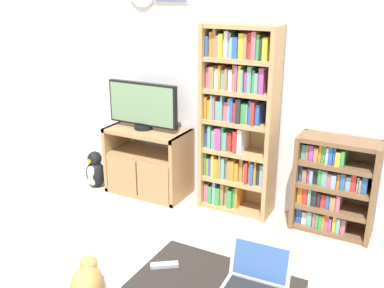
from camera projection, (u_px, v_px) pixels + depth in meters
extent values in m
cube|color=silver|center=(258.00, 65.00, 3.83)|extent=(6.70, 0.06, 2.60)
cube|color=#9E754C|center=(118.00, 154.00, 4.54)|extent=(0.04, 0.42, 0.65)
cube|color=#9E754C|center=(182.00, 168.00, 4.21)|extent=(0.04, 0.42, 0.65)
cube|color=#9E754C|center=(147.00, 131.00, 4.27)|extent=(0.79, 0.42, 0.04)
cube|color=#9E754C|center=(150.00, 190.00, 4.48)|extent=(0.79, 0.42, 0.04)
cube|color=#9E754C|center=(148.00, 155.00, 4.35)|extent=(0.71, 0.39, 0.04)
cube|color=#9E754C|center=(122.00, 175.00, 4.32)|extent=(0.34, 0.02, 0.36)
cube|color=#9E754C|center=(153.00, 182.00, 4.17)|extent=(0.34, 0.02, 0.36)
cylinder|color=black|center=(144.00, 127.00, 4.27)|extent=(0.18, 0.18, 0.04)
cube|color=black|center=(143.00, 104.00, 4.20)|extent=(0.73, 0.05, 0.41)
cube|color=slate|center=(141.00, 105.00, 4.17)|extent=(0.69, 0.01, 0.37)
cube|color=tan|center=(207.00, 118.00, 4.01)|extent=(0.04, 0.28, 1.65)
cube|color=tan|center=(273.00, 128.00, 3.73)|extent=(0.04, 0.28, 1.65)
cube|color=tan|center=(244.00, 119.00, 3.98)|extent=(0.65, 0.02, 1.65)
cube|color=tan|center=(236.00, 206.00, 4.14)|extent=(0.58, 0.25, 0.04)
cube|color=tan|center=(236.00, 180.00, 4.05)|extent=(0.58, 0.25, 0.04)
cube|color=tan|center=(237.00, 152.00, 3.96)|extent=(0.58, 0.25, 0.04)
cube|color=tan|center=(239.00, 123.00, 3.87)|extent=(0.58, 0.25, 0.04)
cube|color=tan|center=(240.00, 92.00, 3.78)|extent=(0.58, 0.25, 0.04)
cube|color=tan|center=(241.00, 60.00, 3.69)|extent=(0.58, 0.25, 0.04)
cube|color=tan|center=(242.00, 26.00, 3.60)|extent=(0.58, 0.25, 0.04)
cube|color=#B75B70|center=(211.00, 189.00, 4.23)|extent=(0.04, 0.20, 0.18)
cube|color=#388947|center=(214.00, 191.00, 4.21)|extent=(0.04, 0.22, 0.17)
cube|color=#759EB7|center=(218.00, 189.00, 4.19)|extent=(0.03, 0.20, 0.22)
cube|color=#388947|center=(222.00, 193.00, 4.17)|extent=(0.04, 0.23, 0.16)
cube|color=#93704C|center=(226.00, 191.00, 4.15)|extent=(0.03, 0.20, 0.21)
cube|color=#93704C|center=(230.00, 193.00, 4.14)|extent=(0.04, 0.17, 0.19)
cube|color=#388947|center=(233.00, 196.00, 4.12)|extent=(0.04, 0.22, 0.17)
cube|color=#388947|center=(237.00, 195.00, 4.11)|extent=(0.02, 0.18, 0.19)
cube|color=orange|center=(240.00, 195.00, 4.10)|extent=(0.02, 0.19, 0.20)
cube|color=#388947|center=(210.00, 161.00, 4.14)|extent=(0.02, 0.20, 0.22)
cube|color=orange|center=(212.00, 164.00, 4.14)|extent=(0.02, 0.20, 0.17)
cube|color=#2856A8|center=(214.00, 164.00, 4.12)|extent=(0.03, 0.20, 0.18)
cube|color=gold|center=(217.00, 163.00, 4.10)|extent=(0.02, 0.22, 0.21)
cube|color=orange|center=(221.00, 165.00, 4.09)|extent=(0.04, 0.22, 0.18)
cube|color=#93704C|center=(224.00, 164.00, 4.07)|extent=(0.02, 0.22, 0.22)
cube|color=#5B9389|center=(227.00, 165.00, 4.06)|extent=(0.03, 0.22, 0.20)
cube|color=#93704C|center=(230.00, 166.00, 4.05)|extent=(0.02, 0.19, 0.20)
cube|color=#93704C|center=(233.00, 167.00, 4.04)|extent=(0.03, 0.20, 0.19)
cube|color=orange|center=(236.00, 168.00, 4.02)|extent=(0.03, 0.21, 0.19)
cube|color=orange|center=(240.00, 169.00, 4.01)|extent=(0.03, 0.20, 0.17)
cube|color=#93704C|center=(244.00, 168.00, 3.99)|extent=(0.03, 0.18, 0.21)
cube|color=orange|center=(247.00, 171.00, 3.99)|extent=(0.02, 0.18, 0.17)
cube|color=red|center=(250.00, 170.00, 3.96)|extent=(0.02, 0.22, 0.20)
cube|color=#93704C|center=(253.00, 169.00, 3.95)|extent=(0.02, 0.19, 0.22)
cube|color=#2856A8|center=(255.00, 171.00, 3.94)|extent=(0.03, 0.23, 0.20)
cube|color=orange|center=(258.00, 171.00, 3.93)|extent=(0.02, 0.19, 0.21)
cube|color=#232328|center=(261.00, 172.00, 3.92)|extent=(0.02, 0.18, 0.19)
cube|color=#759EB7|center=(265.00, 173.00, 3.91)|extent=(0.03, 0.18, 0.19)
cube|color=#2856A8|center=(211.00, 135.00, 4.06)|extent=(0.03, 0.17, 0.17)
cube|color=#5B9389|center=(214.00, 135.00, 4.03)|extent=(0.03, 0.22, 0.21)
cube|color=#5B9389|center=(217.00, 137.00, 4.02)|extent=(0.03, 0.20, 0.17)
cube|color=#B75B70|center=(220.00, 136.00, 4.01)|extent=(0.02, 0.21, 0.19)
cube|color=#9E4293|center=(223.00, 136.00, 3.99)|extent=(0.04, 0.22, 0.20)
cube|color=#388947|center=(227.00, 136.00, 3.97)|extent=(0.02, 0.21, 0.21)
cube|color=#5B9389|center=(229.00, 139.00, 3.97)|extent=(0.03, 0.22, 0.17)
cube|color=red|center=(233.00, 139.00, 3.96)|extent=(0.03, 0.19, 0.17)
cube|color=#232328|center=(237.00, 138.00, 3.94)|extent=(0.02, 0.19, 0.20)
cube|color=red|center=(239.00, 139.00, 3.92)|extent=(0.03, 0.22, 0.19)
cube|color=white|center=(243.00, 139.00, 3.91)|extent=(0.04, 0.20, 0.21)
cube|color=orange|center=(211.00, 106.00, 3.96)|extent=(0.02, 0.22, 0.19)
cube|color=orange|center=(214.00, 107.00, 3.95)|extent=(0.03, 0.21, 0.17)
cube|color=#5B9389|center=(216.00, 105.00, 3.93)|extent=(0.02, 0.22, 0.21)
cube|color=#B75B70|center=(219.00, 106.00, 3.92)|extent=(0.02, 0.21, 0.21)
cube|color=#5B9389|center=(222.00, 108.00, 3.92)|extent=(0.04, 0.20, 0.17)
cube|color=#5B9389|center=(226.00, 106.00, 3.89)|extent=(0.02, 0.21, 0.21)
cube|color=#B75B70|center=(229.00, 109.00, 3.89)|extent=(0.04, 0.17, 0.16)
cube|color=#759EB7|center=(233.00, 108.00, 3.87)|extent=(0.02, 0.18, 0.20)
cube|color=#2856A8|center=(236.00, 108.00, 3.85)|extent=(0.03, 0.21, 0.21)
cube|color=red|center=(239.00, 111.00, 3.85)|extent=(0.02, 0.20, 0.17)
cube|color=#232328|center=(242.00, 109.00, 3.82)|extent=(0.04, 0.22, 0.21)
cube|color=#388947|center=(247.00, 111.00, 3.81)|extent=(0.04, 0.20, 0.17)
cube|color=#5B9389|center=(251.00, 112.00, 3.80)|extent=(0.02, 0.20, 0.17)
cube|color=#2856A8|center=(254.00, 111.00, 3.78)|extent=(0.02, 0.19, 0.20)
cube|color=red|center=(257.00, 111.00, 3.77)|extent=(0.03, 0.22, 0.20)
cube|color=#2856A8|center=(261.00, 113.00, 3.76)|extent=(0.03, 0.19, 0.18)
cube|color=#B75B70|center=(212.00, 76.00, 3.88)|extent=(0.03, 0.18, 0.18)
cube|color=#93704C|center=(216.00, 76.00, 3.85)|extent=(0.04, 0.21, 0.19)
cube|color=white|center=(221.00, 77.00, 3.84)|extent=(0.03, 0.19, 0.18)
cube|color=orange|center=(224.00, 76.00, 3.82)|extent=(0.02, 0.20, 0.20)
cube|color=#5B9389|center=(227.00, 78.00, 3.82)|extent=(0.04, 0.18, 0.17)
cube|color=#93704C|center=(230.00, 78.00, 3.79)|extent=(0.02, 0.20, 0.18)
cube|color=white|center=(234.00, 79.00, 3.78)|extent=(0.03, 0.19, 0.18)
cube|color=#93704C|center=(238.00, 77.00, 3.76)|extent=(0.03, 0.18, 0.21)
cube|color=#9E4293|center=(241.00, 77.00, 3.74)|extent=(0.02, 0.22, 0.21)
cube|color=gold|center=(244.00, 77.00, 3.73)|extent=(0.02, 0.21, 0.22)
cube|color=#5B9389|center=(246.00, 79.00, 3.72)|extent=(0.02, 0.22, 0.19)
cube|color=#9E4293|center=(249.00, 80.00, 3.72)|extent=(0.02, 0.19, 0.17)
cube|color=#5B9389|center=(253.00, 78.00, 3.70)|extent=(0.03, 0.20, 0.21)
cube|color=#388947|center=(257.00, 80.00, 3.69)|extent=(0.02, 0.19, 0.19)
cube|color=#5B9389|center=(260.00, 82.00, 3.68)|extent=(0.03, 0.21, 0.17)
cube|color=#9E4293|center=(265.00, 80.00, 3.65)|extent=(0.04, 0.20, 0.21)
cube|color=#2856A8|center=(212.00, 45.00, 3.79)|extent=(0.02, 0.20, 0.17)
cube|color=orange|center=(215.00, 43.00, 3.77)|extent=(0.03, 0.18, 0.20)
cube|color=#93704C|center=(219.00, 42.00, 3.75)|extent=(0.03, 0.19, 0.22)
cube|color=#93704C|center=(222.00, 45.00, 3.74)|extent=(0.03, 0.21, 0.18)
cube|color=gold|center=(225.00, 45.00, 3.73)|extent=(0.03, 0.22, 0.19)
cube|color=white|center=(230.00, 43.00, 3.71)|extent=(0.03, 0.18, 0.21)
cube|color=#5B9389|center=(233.00, 44.00, 3.70)|extent=(0.02, 0.18, 0.20)
cube|color=#759EB7|center=(236.00, 47.00, 3.69)|extent=(0.02, 0.21, 0.17)
cube|color=#2856A8|center=(239.00, 47.00, 3.67)|extent=(0.04, 0.21, 0.17)
cube|color=gold|center=(245.00, 45.00, 3.65)|extent=(0.04, 0.19, 0.20)
cube|color=#93704C|center=(249.00, 46.00, 3.63)|extent=(0.03, 0.20, 0.20)
cube|color=red|center=(253.00, 45.00, 3.62)|extent=(0.04, 0.17, 0.21)
cube|color=#B75B70|center=(258.00, 45.00, 3.60)|extent=(0.04, 0.21, 0.22)
cube|color=#388947|center=(262.00, 46.00, 3.59)|extent=(0.03, 0.20, 0.20)
cube|color=#232328|center=(265.00, 49.00, 3.58)|extent=(0.02, 0.21, 0.17)
cube|color=gold|center=(269.00, 48.00, 3.56)|extent=(0.04, 0.20, 0.18)
cube|color=brown|center=(298.00, 179.00, 3.76)|extent=(0.04, 0.28, 0.81)
cube|color=brown|center=(374.00, 194.00, 3.50)|extent=(0.04, 0.28, 0.81)
cube|color=brown|center=(338.00, 181.00, 3.74)|extent=(0.64, 0.02, 0.81)
cube|color=brown|center=(330.00, 229.00, 3.76)|extent=(0.57, 0.24, 0.04)
cube|color=brown|center=(332.00, 208.00, 3.69)|extent=(0.57, 0.24, 0.04)
cube|color=brown|center=(335.00, 187.00, 3.63)|extent=(0.57, 0.24, 0.04)
cube|color=brown|center=(337.00, 164.00, 3.57)|extent=(0.57, 0.24, 0.04)
cube|color=brown|center=(340.00, 142.00, 3.50)|extent=(0.57, 0.24, 0.04)
cube|color=#2856A8|center=(301.00, 211.00, 3.86)|extent=(0.04, 0.17, 0.14)
cube|color=white|center=(307.00, 214.00, 3.84)|extent=(0.04, 0.17, 0.11)
cube|color=#5B9389|center=(312.00, 215.00, 3.81)|extent=(0.04, 0.20, 0.14)
cube|color=#B75B70|center=(316.00, 216.00, 3.79)|extent=(0.02, 0.20, 0.13)
cube|color=#388947|center=(320.00, 217.00, 3.78)|extent=(0.02, 0.22, 0.13)
cube|color=#388947|center=(323.00, 218.00, 3.77)|extent=(0.02, 0.21, 0.13)
cube|color=orange|center=(326.00, 218.00, 3.76)|extent=(0.02, 0.20, 0.13)
cube|color=#B75B70|center=(329.00, 218.00, 3.75)|extent=(0.03, 0.18, 0.14)
cube|color=#9E4293|center=(332.00, 220.00, 3.73)|extent=(0.02, 0.21, 0.12)
cube|color=gold|center=(336.00, 219.00, 3.72)|extent=(0.03, 0.19, 0.15)
cube|color=#5B9389|center=(340.00, 221.00, 3.70)|extent=(0.03, 0.22, 0.14)
cube|color=#B75B70|center=(345.00, 222.00, 3.70)|extent=(0.04, 0.18, 0.13)
cube|color=orange|center=(303.00, 191.00, 3.79)|extent=(0.04, 0.18, 0.14)
cube|color=red|center=(308.00, 192.00, 3.77)|extent=(0.04, 0.19, 0.15)
cube|color=#5B9389|center=(312.00, 193.00, 3.75)|extent=(0.03, 0.21, 0.14)
cube|color=#232328|center=(316.00, 194.00, 3.74)|extent=(0.04, 0.20, 0.14)
cube|color=#232328|center=(321.00, 196.00, 3.72)|extent=(0.03, 0.19, 0.13)
cube|color=red|center=(325.00, 197.00, 3.71)|extent=(0.04, 0.18, 0.11)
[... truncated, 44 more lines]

